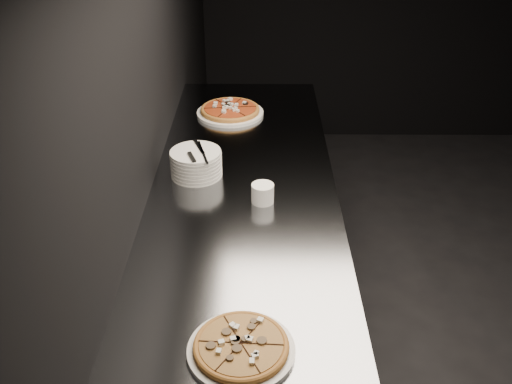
{
  "coord_description": "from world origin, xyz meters",
  "views": [
    {
      "loc": [
        -2.07,
        -1.93,
        2.08
      ],
      "look_at": [
        -2.08,
        -0.04,
        0.95
      ],
      "focal_mm": 40.0,
      "sensor_mm": 36.0,
      "label": 1
    }
  ],
  "objects_px": {
    "counter": "(245,283)",
    "ramekin": "(263,193)",
    "pizza_tomato": "(230,111)",
    "cutlery": "(197,153)",
    "pizza_mushroom": "(241,347)",
    "plate_stack": "(196,163)"
  },
  "relations": [
    {
      "from": "counter",
      "to": "plate_stack",
      "type": "bearing_deg",
      "value": 144.8
    },
    {
      "from": "pizza_mushroom",
      "to": "cutlery",
      "type": "bearing_deg",
      "value": 102.12
    },
    {
      "from": "pizza_mushroom",
      "to": "plate_stack",
      "type": "height_order",
      "value": "plate_stack"
    },
    {
      "from": "pizza_tomato",
      "to": "ramekin",
      "type": "bearing_deg",
      "value": -79.03
    },
    {
      "from": "pizza_mushroom",
      "to": "ramekin",
      "type": "relative_size",
      "value": 3.39
    },
    {
      "from": "pizza_mushroom",
      "to": "plate_stack",
      "type": "xyz_separation_m",
      "value": [
        -0.21,
        0.97,
        0.04
      ]
    },
    {
      "from": "plate_stack",
      "to": "cutlery",
      "type": "bearing_deg",
      "value": -62.38
    },
    {
      "from": "counter",
      "to": "pizza_mushroom",
      "type": "height_order",
      "value": "pizza_mushroom"
    },
    {
      "from": "plate_stack",
      "to": "cutlery",
      "type": "distance_m",
      "value": 0.06
    },
    {
      "from": "pizza_mushroom",
      "to": "cutlery",
      "type": "distance_m",
      "value": 0.98
    },
    {
      "from": "counter",
      "to": "ramekin",
      "type": "height_order",
      "value": "ramekin"
    },
    {
      "from": "plate_stack",
      "to": "cutlery",
      "type": "xyz_separation_m",
      "value": [
        0.01,
        -0.02,
        0.06
      ]
    },
    {
      "from": "plate_stack",
      "to": "pizza_mushroom",
      "type": "bearing_deg",
      "value": -77.61
    },
    {
      "from": "counter",
      "to": "pizza_tomato",
      "type": "bearing_deg",
      "value": 96.48
    },
    {
      "from": "ramekin",
      "to": "plate_stack",
      "type": "bearing_deg",
      "value": 142.61
    },
    {
      "from": "pizza_tomato",
      "to": "cutlery",
      "type": "xyz_separation_m",
      "value": [
        -0.1,
        -0.65,
        0.09
      ]
    },
    {
      "from": "pizza_tomato",
      "to": "plate_stack",
      "type": "relative_size",
      "value": 1.63
    },
    {
      "from": "counter",
      "to": "ramekin",
      "type": "bearing_deg",
      "value": -42.55
    },
    {
      "from": "pizza_mushroom",
      "to": "pizza_tomato",
      "type": "bearing_deg",
      "value": 93.71
    },
    {
      "from": "pizza_mushroom",
      "to": "pizza_tomato",
      "type": "xyz_separation_m",
      "value": [
        -0.1,
        1.61,
        0.0
      ]
    },
    {
      "from": "plate_stack",
      "to": "cutlery",
      "type": "height_order",
      "value": "cutlery"
    },
    {
      "from": "pizza_tomato",
      "to": "cutlery",
      "type": "bearing_deg",
      "value": -98.87
    }
  ]
}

